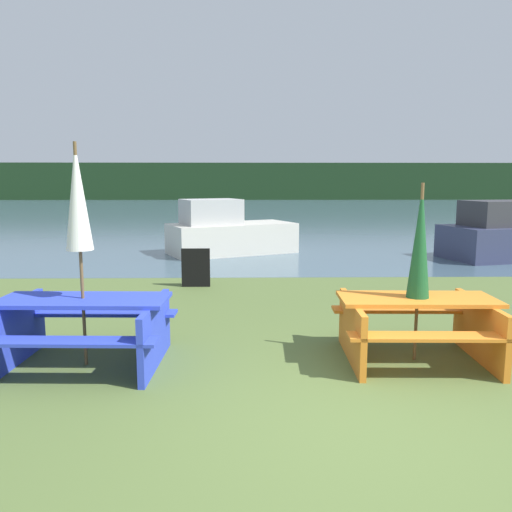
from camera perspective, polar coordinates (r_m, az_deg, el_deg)
name	(u,v)px	position (r m, az deg, el deg)	size (l,w,h in m)	color
ground_plane	(368,432)	(4.45, 12.64, -19.03)	(60.00, 60.00, 0.00)	#516633
water	(260,210)	(35.54, 0.51, 5.27)	(60.00, 50.00, 0.00)	#425B6B
far_treeline	(255,181)	(55.47, -0.08, 8.53)	(80.00, 1.60, 4.00)	#193319
picnic_table_blue	(84,324)	(5.92, -19.04, -7.38)	(1.90, 1.44, 0.76)	blue
picnic_table_orange	(416,322)	(6.04, 17.83, -7.16)	(1.79, 1.43, 0.74)	orange
umbrella_darkgreen	(420,242)	(5.86, 18.24, 1.53)	(0.25, 0.25, 2.03)	brown
umbrella_white	(78,199)	(5.71, -19.72, 6.21)	(0.29, 0.29, 2.46)	brown
boat	(228,233)	(14.21, -3.25, 2.64)	(3.84, 2.92, 1.55)	beige
signboard	(196,268)	(9.78, -6.90, -1.33)	(0.55, 0.08, 0.75)	black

